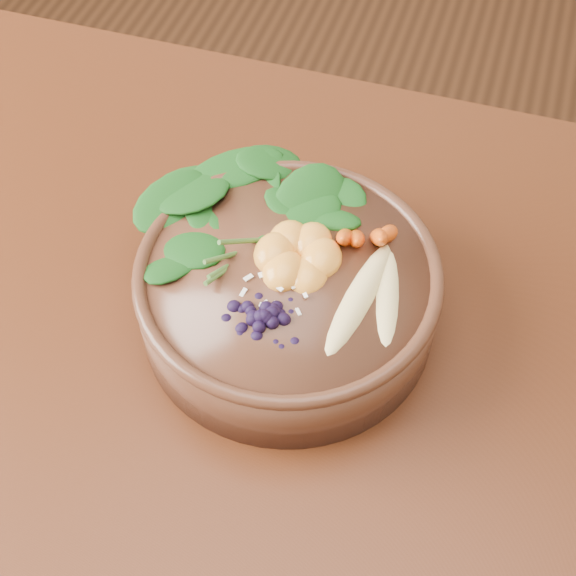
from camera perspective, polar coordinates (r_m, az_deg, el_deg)
name	(u,v)px	position (r m, az deg, el deg)	size (l,w,h in m)	color
dining_table	(362,520)	(0.71, 5.27, -16.09)	(1.60, 0.90, 0.75)	#331C0C
stoneware_bowl	(288,295)	(0.67, 0.00, -0.52)	(0.25, 0.25, 0.07)	#512F1F
kale_heap	(271,197)	(0.67, -1.20, 6.49)	(0.16, 0.15, 0.04)	#134E12
carrot_cluster	(373,202)	(0.65, 6.09, 6.10)	(0.05, 0.05, 0.07)	#D84E13
banana_halves	(375,288)	(0.62, 6.18, 0.03)	(0.07, 0.14, 0.02)	#E0CC84
mandarin_cluster	(298,247)	(0.64, 0.71, 2.97)	(0.07, 0.08, 0.03)	orange
blueberry_pile	(263,306)	(0.60, -1.81, -1.31)	(0.11, 0.09, 0.03)	black
coconut_flakes	(281,284)	(0.63, -0.50, 0.29)	(0.08, 0.06, 0.01)	white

